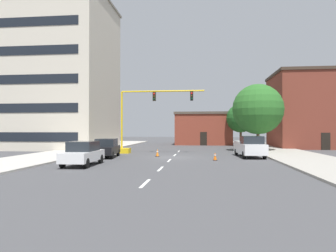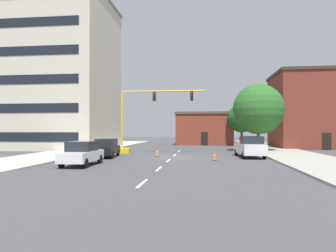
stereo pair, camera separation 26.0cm
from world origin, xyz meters
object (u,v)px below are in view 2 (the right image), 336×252
(tree_right_mid, at_px, (258,109))
(traffic_cone_roadside_a, at_px, (157,153))
(sedan_black_mid_left, at_px, (106,148))
(sedan_white_near_left, at_px, (82,153))
(traffic_cone_roadside_b, at_px, (214,156))
(pickup_truck_white, at_px, (249,147))
(tree_right_far, at_px, (242,118))
(traffic_signal_gantry, at_px, (134,132))

(tree_right_mid, height_order, traffic_cone_roadside_a, tree_right_mid)
(tree_right_mid, xyz_separation_m, sedan_black_mid_left, (-15.47, -9.45, -4.12))
(sedan_white_near_left, height_order, traffic_cone_roadside_a, sedan_white_near_left)
(tree_right_mid, relative_size, traffic_cone_roadside_a, 10.84)
(tree_right_mid, height_order, sedan_black_mid_left, tree_right_mid)
(traffic_cone_roadside_b, bearing_deg, pickup_truck_white, 45.67)
(tree_right_far, height_order, traffic_cone_roadside_b, tree_right_far)
(tree_right_far, bearing_deg, traffic_signal_gantry, -128.97)
(tree_right_mid, relative_size, traffic_cone_roadside_b, 11.69)
(pickup_truck_white, bearing_deg, sedan_white_near_left, -147.69)
(traffic_signal_gantry, distance_m, sedan_white_near_left, 11.75)
(pickup_truck_white, height_order, traffic_cone_roadside_b, pickup_truck_white)
(tree_right_far, relative_size, pickup_truck_white, 1.20)
(tree_right_far, xyz_separation_m, sedan_white_near_left, (-14.66, -28.39, -3.49))
(sedan_black_mid_left, distance_m, traffic_cone_roadside_a, 4.83)
(tree_right_far, height_order, sedan_white_near_left, tree_right_far)
(tree_right_far, distance_m, pickup_truck_white, 20.54)
(traffic_signal_gantry, relative_size, traffic_cone_roadside_b, 14.50)
(sedan_black_mid_left, xyz_separation_m, traffic_cone_roadside_b, (9.95, -1.80, -0.55))
(sedan_black_mid_left, height_order, traffic_cone_roadside_b, sedan_black_mid_left)
(traffic_signal_gantry, bearing_deg, sedan_black_mid_left, -105.83)
(pickup_truck_white, bearing_deg, tree_right_far, 85.22)
(traffic_signal_gantry, xyz_separation_m, traffic_cone_roadside_b, (8.52, -6.86, -1.96))
(traffic_signal_gantry, height_order, traffic_cone_roadside_a, traffic_signal_gantry)
(sedan_white_near_left, xyz_separation_m, traffic_cone_roadside_b, (9.61, 4.76, -0.55))
(tree_right_mid, bearing_deg, traffic_signal_gantry, -162.64)
(sedan_white_near_left, distance_m, traffic_cone_roadside_b, 10.73)
(traffic_signal_gantry, bearing_deg, tree_right_far, 51.03)
(traffic_signal_gantry, xyz_separation_m, sedan_black_mid_left, (-1.43, -5.06, -1.41))
(sedan_black_mid_left, bearing_deg, sedan_white_near_left, -86.98)
(sedan_black_mid_left, xyz_separation_m, traffic_cone_roadside_a, (4.60, 1.37, -0.53))
(tree_right_far, height_order, pickup_truck_white, tree_right_far)
(tree_right_far, height_order, tree_right_mid, tree_right_mid)
(tree_right_mid, relative_size, pickup_truck_white, 1.45)
(traffic_signal_gantry, height_order, sedan_white_near_left, traffic_signal_gantry)
(tree_right_mid, distance_m, pickup_truck_white, 9.04)
(tree_right_mid, bearing_deg, sedan_black_mid_left, -148.59)
(sedan_black_mid_left, bearing_deg, tree_right_far, 55.50)
(pickup_truck_white, xyz_separation_m, traffic_cone_roadside_b, (-3.37, -3.45, -0.64))
(traffic_signal_gantry, xyz_separation_m, pickup_truck_white, (11.88, -3.41, -1.32))
(traffic_cone_roadside_a, distance_m, traffic_cone_roadside_b, 6.22)
(sedan_black_mid_left, relative_size, traffic_cone_roadside_a, 6.32)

